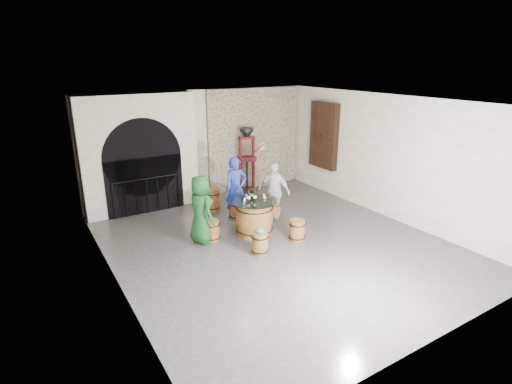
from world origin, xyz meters
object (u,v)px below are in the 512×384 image
person_green (201,210)px  wine_bottle_right (252,194)px  barrel_stool_right (273,210)px  wine_bottle_center (255,195)px  barrel_stool_near_left (260,243)px  barrel_table (254,217)px  barrel_stool_far (236,210)px  side_barrel (212,200)px  corking_press (247,156)px  barrel_stool_near_right (297,230)px  wine_bottle_left (249,196)px  person_white (274,191)px  barrel_stool_left (212,230)px  person_blue (236,189)px

person_green → wine_bottle_right: bearing=-101.7°
barrel_stool_right → wine_bottle_center: wine_bottle_center is taller
barrel_stool_near_left → wine_bottle_right: size_ratio=1.52×
barrel_table → barrel_stool_far: 1.08m
side_barrel → corking_press: corking_press is taller
barrel_stool_near_left → barrel_stool_near_right: bearing=6.4°
barrel_stool_right → person_green: bearing=-171.8°
wine_bottle_left → wine_bottle_right: 0.19m
person_white → corking_press: size_ratio=0.74×
person_green → wine_bottle_right: (1.31, -0.06, 0.17)m
barrel_stool_left → wine_bottle_left: bearing=-8.4°
barrel_stool_far → corking_press: size_ratio=0.24×
person_green → wine_bottle_center: bearing=-108.4°
wine_bottle_right → barrel_stool_far: bearing=86.2°
wine_bottle_left → barrel_stool_near_left: bearing=-107.8°
barrel_stool_left → person_blue: 1.55m
wine_bottle_center → corking_press: size_ratio=0.16×
person_blue → wine_bottle_left: 1.04m
barrel_table → side_barrel: size_ratio=1.74×
side_barrel → corking_press: (1.64, 0.83, 0.88)m
barrel_stool_left → side_barrel: (0.85, 1.77, 0.06)m
person_white → side_barrel: 1.86m
barrel_stool_far → wine_bottle_right: bearing=-93.8°
person_green → wine_bottle_left: size_ratio=4.90×
barrel_stool_near_left → side_barrel: size_ratio=0.79×
barrel_stool_near_left → wine_bottle_right: bearing=66.9°
barrel_stool_near_left → wine_bottle_center: wine_bottle_center is taller
barrel_stool_right → corking_press: bearing=77.1°
wine_bottle_left → side_barrel: wine_bottle_left is taller
person_green → corking_press: bearing=-55.6°
barrel_stool_near_right → person_blue: size_ratio=0.30×
person_blue → wine_bottle_right: (-0.06, -0.90, 0.14)m
barrel_stool_near_left → corking_press: size_ratio=0.24×
barrel_table → corking_press: size_ratio=0.53×
barrel_stool_left → person_green: 0.60m
barrel_stool_left → wine_bottle_center: size_ratio=1.52×
person_green → barrel_stool_right: bearing=-90.7°
person_green → barrel_stool_left: bearing=-109.0°
barrel_stool_right → barrel_stool_near_right: size_ratio=1.00×
barrel_stool_near_right → wine_bottle_right: bearing=121.8°
barrel_stool_left → person_blue: person_blue is taller
barrel_table → barrel_stool_left: barrel_table is taller
barrel_stool_left → barrel_stool_right: same height
wine_bottle_left → wine_bottle_center: bearing=-15.0°
person_white → person_blue: bearing=-152.0°
barrel_stool_right → barrel_stool_near_right: (-0.27, -1.39, 0.00)m
corking_press → barrel_stool_far: bearing=-122.4°
person_white → barrel_stool_left: bearing=-110.7°
barrel_stool_near_left → corking_press: (1.89, 3.76, 0.95)m
side_barrel → barrel_stool_left: bearing=-115.7°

